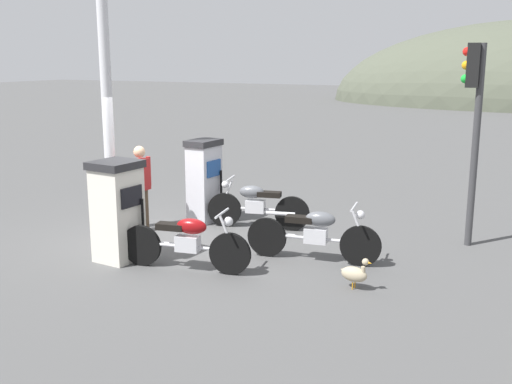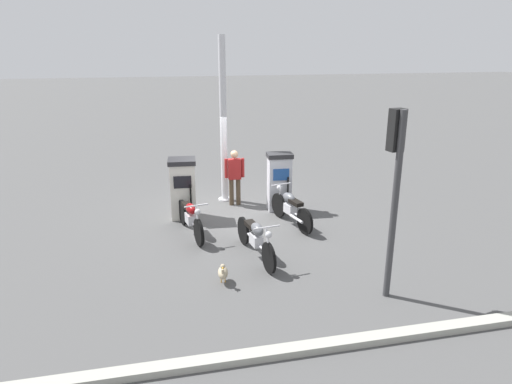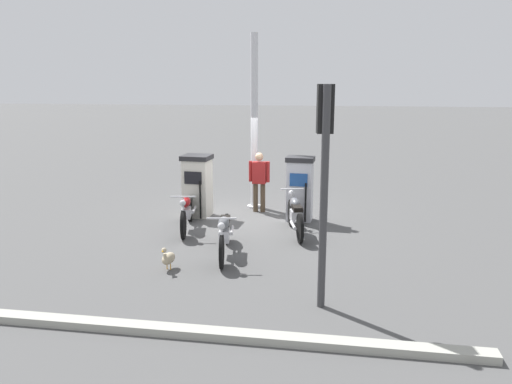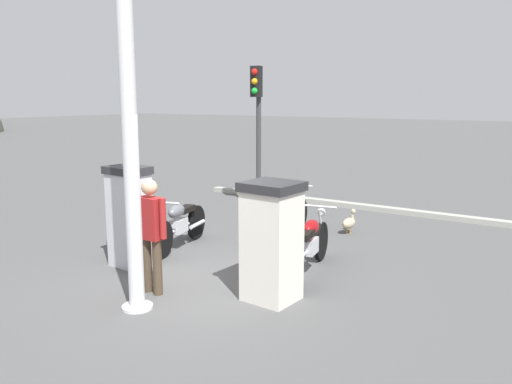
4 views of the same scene
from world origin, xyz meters
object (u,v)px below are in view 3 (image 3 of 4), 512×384
(motorcycle_far_pump, at_px, (295,214))
(attendant_person, at_px, (259,178))
(motorcycle_extra, at_px, (224,233))
(motorcycle_near_pump, at_px, (187,211))
(fuel_pump_near, at_px, (197,185))
(fuel_pump_far, at_px, (300,188))
(wandering_duck, at_px, (168,258))
(roadside_traffic_light, at_px, (324,157))
(canopy_support_pole, at_px, (254,126))

(motorcycle_far_pump, relative_size, attendant_person, 1.20)
(motorcycle_far_pump, height_order, motorcycle_extra, motorcycle_far_pump)
(motorcycle_near_pump, relative_size, motorcycle_extra, 0.96)
(fuel_pump_near, distance_m, motorcycle_near_pump, 1.29)
(fuel_pump_far, bearing_deg, wandering_duck, -30.21)
(fuel_pump_far, distance_m, wandering_duck, 4.42)
(motorcycle_near_pump, height_order, roadside_traffic_light, roadside_traffic_light)
(fuel_pump_far, height_order, roadside_traffic_light, roadside_traffic_light)
(motorcycle_far_pump, relative_size, canopy_support_pole, 0.41)
(motorcycle_far_pump, xyz_separation_m, motorcycle_extra, (1.68, -1.30, 0.01))
(wandering_duck, distance_m, roadside_traffic_light, 3.73)
(motorcycle_near_pump, bearing_deg, motorcycle_extra, 38.17)
(wandering_duck, relative_size, roadside_traffic_light, 0.14)
(roadside_traffic_light, bearing_deg, attendant_person, -162.12)
(motorcycle_far_pump, bearing_deg, motorcycle_near_pump, -88.23)
(motorcycle_far_pump, height_order, attendant_person, attendant_person)
(fuel_pump_near, distance_m, canopy_support_pole, 2.30)
(motorcycle_near_pump, bearing_deg, fuel_pump_near, -177.02)
(motorcycle_far_pump, xyz_separation_m, roadside_traffic_light, (3.70, 0.68, 1.89))
(motorcycle_near_pump, distance_m, attendant_person, 2.46)
(motorcycle_extra, bearing_deg, fuel_pump_far, 154.94)
(motorcycle_near_pump, bearing_deg, attendant_person, 143.00)
(attendant_person, bearing_deg, roadside_traffic_light, 17.88)
(fuel_pump_far, xyz_separation_m, attendant_person, (-0.69, -1.13, 0.09))
(wandering_duck, bearing_deg, motorcycle_far_pump, 140.32)
(wandering_duck, bearing_deg, motorcycle_extra, 137.11)
(motorcycle_extra, height_order, wandering_duck, motorcycle_extra)
(fuel_pump_near, relative_size, canopy_support_pole, 0.34)
(motorcycle_far_pump, relative_size, wandering_duck, 4.04)
(motorcycle_near_pump, relative_size, canopy_support_pole, 0.44)
(attendant_person, relative_size, canopy_support_pole, 0.34)
(fuel_pump_far, relative_size, motorcycle_near_pump, 0.78)
(attendant_person, bearing_deg, fuel_pump_far, 58.62)
(canopy_support_pole, bearing_deg, motorcycle_far_pump, 29.09)
(fuel_pump_far, bearing_deg, motorcycle_near_pump, -64.39)
(fuel_pump_near, relative_size, motorcycle_extra, 0.75)
(motorcycle_extra, distance_m, wandering_duck, 1.31)
(fuel_pump_far, relative_size, canopy_support_pole, 0.35)
(motorcycle_extra, bearing_deg, attendant_person, 176.82)
(fuel_pump_near, relative_size, fuel_pump_far, 0.99)
(fuel_pump_near, distance_m, fuel_pump_far, 2.66)
(motorcycle_extra, relative_size, canopy_support_pole, 0.46)
(roadside_traffic_light, bearing_deg, fuel_pump_far, -172.31)
(attendant_person, distance_m, roadside_traffic_light, 6.01)
(motorcycle_extra, bearing_deg, roadside_traffic_light, 44.62)
(motorcycle_extra, relative_size, roadside_traffic_light, 0.63)
(fuel_pump_near, xyz_separation_m, attendant_person, (-0.69, 1.52, 0.10))
(fuel_pump_far, distance_m, motorcycle_near_pump, 2.90)
(roadside_traffic_light, height_order, canopy_support_pole, canopy_support_pole)
(motorcycle_extra, distance_m, attendant_person, 3.57)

